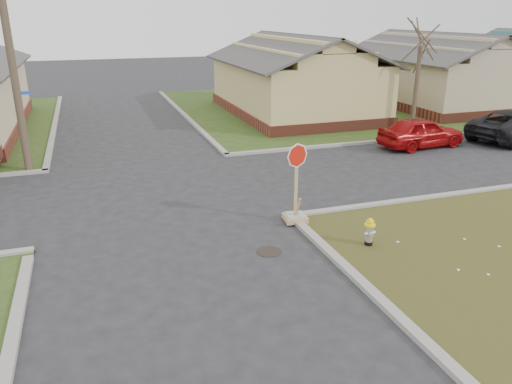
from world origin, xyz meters
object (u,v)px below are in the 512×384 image
object	(u,v)px
red_sedan	(421,132)
stop_sign	(296,204)
utility_pole	(9,46)
fire_hydrant	(370,230)

from	to	relation	value
red_sedan	stop_sign	bearing A→B (deg)	120.34
utility_pole	red_sedan	bearing A→B (deg)	-5.63
red_sedan	utility_pole	bearing A→B (deg)	79.47
utility_pole	red_sedan	world-z (taller)	utility_pole
stop_sign	red_sedan	world-z (taller)	stop_sign
stop_sign	red_sedan	size ratio (longest dim) A/B	0.58
fire_hydrant	stop_sign	xyz separation A→B (m)	(-1.19, 2.11, 0.09)
utility_pole	fire_hydrant	bearing A→B (deg)	-47.94
fire_hydrant	stop_sign	bearing A→B (deg)	116.45
stop_sign	red_sedan	bearing A→B (deg)	41.88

